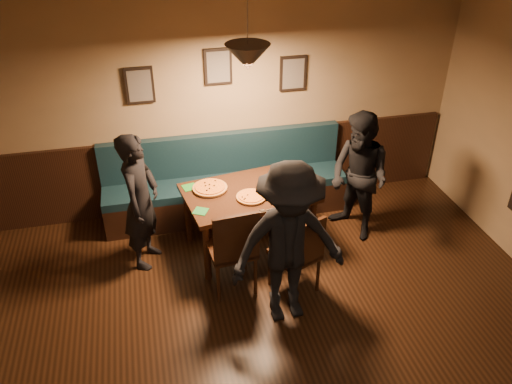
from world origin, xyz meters
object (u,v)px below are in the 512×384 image
chair_near_left (231,247)px  diner_right (359,177)px  booth_bench (226,180)px  chair_near_right (295,252)px  diner_left (141,201)px  diner_front (289,245)px  tabasco_bottle (291,183)px  dining_table (249,219)px  soda_glass (311,192)px

chair_near_left → diner_right: size_ratio=0.67×
booth_bench → chair_near_right: size_ratio=3.20×
diner_left → diner_front: (1.29, -1.16, 0.06)m
diner_left → chair_near_left: bearing=-104.5°
diner_right → tabasco_bottle: size_ratio=14.23×
chair_near_right → diner_front: diner_front is taller
dining_table → diner_front: size_ratio=0.83×
diner_left → diner_front: 1.74m
dining_table → soda_glass: (0.61, -0.31, 0.46)m
chair_near_right → diner_front: 0.54m
booth_bench → dining_table: (0.13, -0.73, -0.12)m
diner_left → tabasco_bottle: 1.64m
dining_table → chair_near_left: (-0.32, -0.63, 0.14)m
chair_near_left → soda_glass: size_ratio=6.17×
chair_near_right → tabasco_bottle: 0.87m
booth_bench → diner_front: 1.93m
chair_near_left → soda_glass: bearing=14.3°
diner_right → diner_front: bearing=-70.4°
diner_right → soda_glass: size_ratio=9.27×
chair_near_left → chair_near_right: chair_near_left is taller
diner_right → tabasco_bottle: bearing=-114.0°
diner_front → diner_right: bearing=41.4°
dining_table → diner_left: bearing=170.8°
chair_near_right → soda_glass: bearing=36.2°
diner_left → tabasco_bottle: (1.64, -0.03, 0.02)m
booth_bench → diner_front: bearing=-82.3°
chair_near_left → diner_front: size_ratio=0.61×
dining_table → chair_near_right: 0.87m
booth_bench → tabasco_bottle: bearing=-51.4°
chair_near_left → diner_left: (-0.85, 0.64, 0.27)m
diner_left → soda_glass: diner_left is taller
chair_near_right → diner_right: diner_right is taller
dining_table → chair_near_right: chair_near_right is taller
diner_front → diner_left: bearing=135.5°
dining_table → booth_bench: bearing=91.5°
dining_table → diner_right: (1.29, -0.02, 0.40)m
diner_left → diner_right: size_ratio=1.01×
soda_glass → tabasco_bottle: bearing=117.2°
chair_near_left → diner_right: (1.61, 0.61, 0.26)m
chair_near_right → diner_left: size_ratio=0.60×
diner_right → diner_left: bearing=-115.1°
chair_near_right → diner_right: 1.30m
dining_table → diner_right: diner_right is taller
booth_bench → dining_table: 0.75m
diner_right → tabasco_bottle: (-0.82, -0.01, 0.03)m
chair_near_left → booth_bench: bearing=77.3°
booth_bench → diner_front: diner_front is taller
diner_left → chair_near_right: bearing=-96.5°
dining_table → tabasco_bottle: bearing=-12.5°
chair_near_left → diner_left: 1.09m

